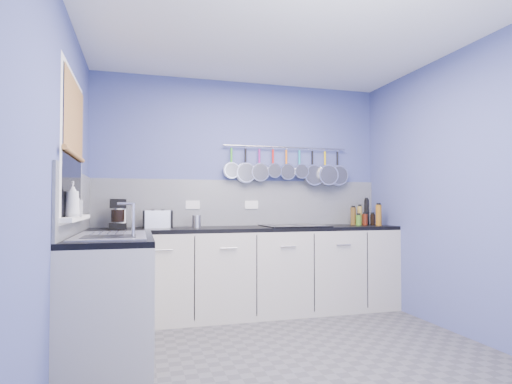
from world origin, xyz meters
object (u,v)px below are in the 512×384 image
soap_bottle_a (72,199)px  hob (294,226)px  soap_bottle_b (77,204)px  canister (197,221)px  toaster (158,219)px  coffee_maker (118,214)px  paper_towel (120,215)px

soap_bottle_a → hob: soap_bottle_a is taller
soap_bottle_b → canister: bearing=45.7°
toaster → canister: toaster is taller
coffee_maker → hob: bearing=-2.9°
coffee_maker → canister: 0.76m
soap_bottle_a → toaster: bearing=64.5°
soap_bottle_b → canister: (0.99, 1.01, -0.17)m
coffee_maker → toaster: 0.38m
soap_bottle_a → soap_bottle_b: size_ratio=1.39×
soap_bottle_b → soap_bottle_a: bearing=-90.0°
toaster → hob: 1.42m
soap_bottle_b → hob: bearing=25.7°
soap_bottle_a → coffee_maker: size_ratio=0.83×
soap_bottle_b → canister: soap_bottle_b is taller
hob → toaster: bearing=175.8°
canister → toaster: bearing=170.4°
toaster → hob: (1.41, -0.10, -0.08)m
paper_towel → hob: paper_towel is taller
canister → soap_bottle_a: bearing=-129.2°
soap_bottle_a → canister: (0.99, 1.21, -0.21)m
coffee_maker → canister: bearing=-2.7°
soap_bottle_a → soap_bottle_b: 0.20m
toaster → paper_towel: bearing=179.3°
soap_bottle_a → toaster: soap_bottle_a is taller
coffee_maker → hob: 1.80m
soap_bottle_b → coffee_maker: soap_bottle_b is taller
canister → paper_towel: bearing=178.1°
toaster → canister: size_ratio=2.16×
coffee_maker → canister: (0.76, -0.02, -0.08)m
toaster → soap_bottle_b: bearing=-126.4°
soap_bottle_a → soap_bottle_b: (0.00, 0.20, -0.03)m
hob → coffee_maker: bearing=177.9°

